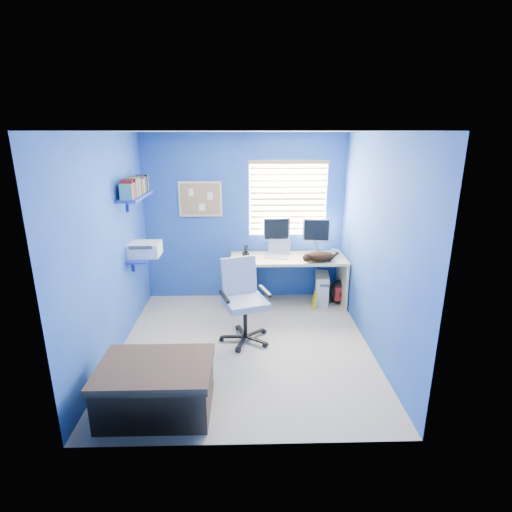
{
  "coord_description": "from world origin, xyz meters",
  "views": [
    {
      "loc": [
        0.02,
        -4.32,
        2.49
      ],
      "look_at": [
        0.15,
        0.65,
        0.95
      ],
      "focal_mm": 28.0,
      "sensor_mm": 36.0,
      "label": 1
    }
  ],
  "objects_px": {
    "laptop": "(278,250)",
    "cat": "(320,257)",
    "tower_pc": "(322,288)",
    "office_chair": "(244,311)",
    "desk": "(288,281)"
  },
  "relations": [
    {
      "from": "cat",
      "to": "desk",
      "type": "bearing_deg",
      "value": 128.83
    },
    {
      "from": "cat",
      "to": "tower_pc",
      "type": "bearing_deg",
      "value": 44.33
    },
    {
      "from": "desk",
      "to": "cat",
      "type": "distance_m",
      "value": 0.65
    },
    {
      "from": "laptop",
      "to": "cat",
      "type": "bearing_deg",
      "value": -6.32
    },
    {
      "from": "laptop",
      "to": "office_chair",
      "type": "bearing_deg",
      "value": -98.21
    },
    {
      "from": "desk",
      "to": "tower_pc",
      "type": "xyz_separation_m",
      "value": [
        0.53,
        0.05,
        -0.14
      ]
    },
    {
      "from": "cat",
      "to": "office_chair",
      "type": "relative_size",
      "value": 0.41
    },
    {
      "from": "laptop",
      "to": "tower_pc",
      "type": "xyz_separation_m",
      "value": [
        0.68,
        0.02,
        -0.62
      ]
    },
    {
      "from": "laptop",
      "to": "cat",
      "type": "relative_size",
      "value": 0.79
    },
    {
      "from": "tower_pc",
      "to": "office_chair",
      "type": "distance_m",
      "value": 1.62
    },
    {
      "from": "desk",
      "to": "cat",
      "type": "xyz_separation_m",
      "value": [
        0.43,
        -0.22,
        0.44
      ]
    },
    {
      "from": "cat",
      "to": "office_chair",
      "type": "height_order",
      "value": "office_chair"
    },
    {
      "from": "cat",
      "to": "tower_pc",
      "type": "distance_m",
      "value": 0.65
    },
    {
      "from": "desk",
      "to": "cat",
      "type": "bearing_deg",
      "value": -26.8
    },
    {
      "from": "desk",
      "to": "office_chair",
      "type": "bearing_deg",
      "value": -121.6
    }
  ]
}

